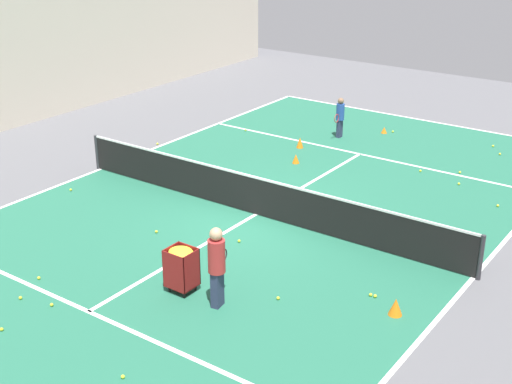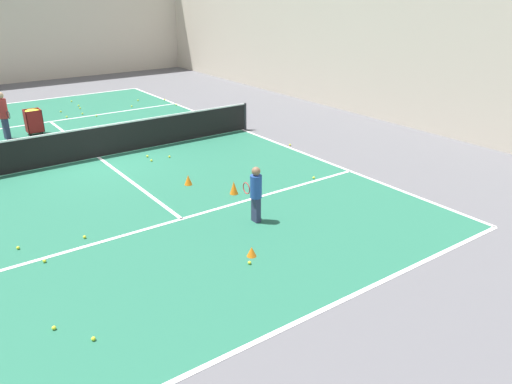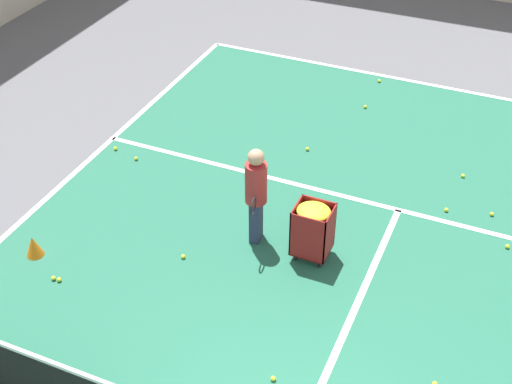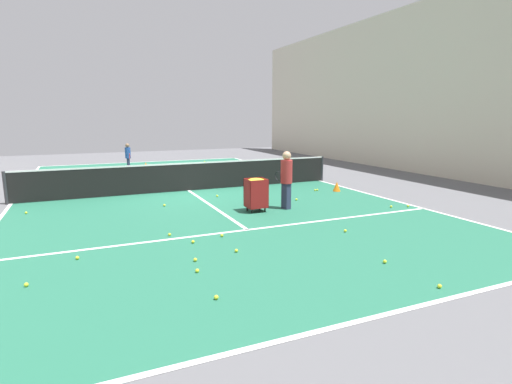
# 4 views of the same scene
# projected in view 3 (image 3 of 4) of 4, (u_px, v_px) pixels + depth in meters

# --- Properties ---
(line_baseline_far) EXTENTS (11.12, 0.10, 0.00)m
(line_baseline_far) POSITION_uv_depth(u_px,v_px,m) (452.00, 89.00, 15.15)
(line_baseline_far) COLOR white
(line_baseline_far) RESTS_ON ground
(line_service_far) EXTENTS (11.12, 0.10, 0.00)m
(line_service_far) POSITION_uv_depth(u_px,v_px,m) (399.00, 210.00, 11.81)
(line_service_far) COLOR white
(line_service_far) RESTS_ON ground
(coach_at_net) EXTENTS (0.38, 0.67, 1.67)m
(coach_at_net) POSITION_uv_depth(u_px,v_px,m) (256.00, 190.00, 10.66)
(coach_at_net) COLOR #2D3351
(coach_at_net) RESTS_ON ground
(ball_cart) EXTENTS (0.55, 0.51, 0.95)m
(ball_cart) POSITION_uv_depth(u_px,v_px,m) (313.00, 223.00, 10.51)
(ball_cart) COLOR maroon
(ball_cart) RESTS_ON ground
(training_cone_0) EXTENTS (0.27, 0.27, 0.35)m
(training_cone_0) POSITION_uv_depth(u_px,v_px,m) (34.00, 246.00, 10.83)
(training_cone_0) COLOR orange
(training_cone_0) RESTS_ON ground
(tennis_ball_0) EXTENTS (0.07, 0.07, 0.07)m
(tennis_ball_0) POSITION_uv_depth(u_px,v_px,m) (463.00, 176.00, 12.54)
(tennis_ball_0) COLOR yellow
(tennis_ball_0) RESTS_ON ground
(tennis_ball_2) EXTENTS (0.07, 0.07, 0.07)m
(tennis_ball_2) POSITION_uv_depth(u_px,v_px,m) (59.00, 280.00, 10.44)
(tennis_ball_2) COLOR yellow
(tennis_ball_2) RESTS_ON ground
(tennis_ball_4) EXTENTS (0.07, 0.07, 0.07)m
(tennis_ball_4) POSITION_uv_depth(u_px,v_px,m) (435.00, 384.00, 8.94)
(tennis_ball_4) COLOR yellow
(tennis_ball_4) RESTS_ON ground
(tennis_ball_7) EXTENTS (0.07, 0.07, 0.07)m
(tennis_ball_7) POSITION_uv_depth(u_px,v_px,m) (379.00, 81.00, 15.37)
(tennis_ball_7) COLOR yellow
(tennis_ball_7) RESTS_ON ground
(tennis_ball_10) EXTENTS (0.07, 0.07, 0.07)m
(tennis_ball_10) POSITION_uv_depth(u_px,v_px,m) (273.00, 379.00, 9.00)
(tennis_ball_10) COLOR yellow
(tennis_ball_10) RESTS_ON ground
(tennis_ball_11) EXTENTS (0.07, 0.07, 0.07)m
(tennis_ball_11) POSITION_uv_depth(u_px,v_px,m) (492.00, 214.00, 11.68)
(tennis_ball_11) COLOR yellow
(tennis_ball_11) RESTS_ON ground
(tennis_ball_12) EXTENTS (0.07, 0.07, 0.07)m
(tennis_ball_12) POSITION_uv_depth(u_px,v_px,m) (507.00, 246.00, 11.03)
(tennis_ball_12) COLOR yellow
(tennis_ball_12) RESTS_ON ground
(tennis_ball_14) EXTENTS (0.07, 0.07, 0.07)m
(tennis_ball_14) POSITION_uv_depth(u_px,v_px,m) (183.00, 256.00, 10.84)
(tennis_ball_14) COLOR yellow
(tennis_ball_14) RESTS_ON ground
(tennis_ball_15) EXTENTS (0.07, 0.07, 0.07)m
(tennis_ball_15) POSITION_uv_depth(u_px,v_px,m) (365.00, 107.00, 14.48)
(tennis_ball_15) COLOR yellow
(tennis_ball_15) RESTS_ON ground
(tennis_ball_16) EXTENTS (0.07, 0.07, 0.07)m
(tennis_ball_16) POSITION_uv_depth(u_px,v_px,m) (446.00, 210.00, 11.77)
(tennis_ball_16) COLOR yellow
(tennis_ball_16) RESTS_ON ground
(tennis_ball_22) EXTENTS (0.07, 0.07, 0.07)m
(tennis_ball_22) POSITION_uv_depth(u_px,v_px,m) (307.00, 149.00, 13.23)
(tennis_ball_22) COLOR yellow
(tennis_ball_22) RESTS_ON ground
(tennis_ball_24) EXTENTS (0.07, 0.07, 0.07)m
(tennis_ball_24) POSITION_uv_depth(u_px,v_px,m) (136.00, 158.00, 12.98)
(tennis_ball_24) COLOR yellow
(tennis_ball_24) RESTS_ON ground
(tennis_ball_27) EXTENTS (0.07, 0.07, 0.07)m
(tennis_ball_27) POSITION_uv_depth(u_px,v_px,m) (115.00, 149.00, 13.24)
(tennis_ball_27) COLOR yellow
(tennis_ball_27) RESTS_ON ground
(tennis_ball_30) EXTENTS (0.07, 0.07, 0.07)m
(tennis_ball_30) POSITION_uv_depth(u_px,v_px,m) (53.00, 278.00, 10.46)
(tennis_ball_30) COLOR yellow
(tennis_ball_30) RESTS_ON ground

